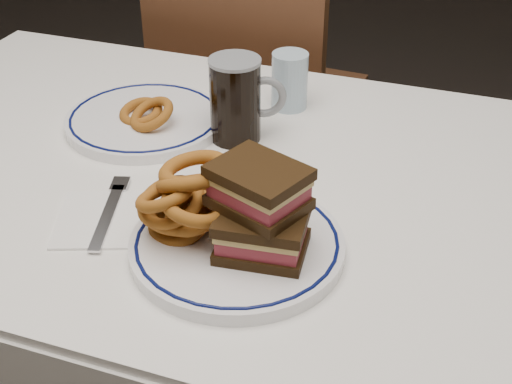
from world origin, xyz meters
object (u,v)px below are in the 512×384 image
(reuben_sandwich, at_px, (261,210))
(far_plate, at_px, (145,120))
(beer_mug, at_px, (237,99))
(main_plate, at_px, (237,245))
(chair_far, at_px, (253,88))

(reuben_sandwich, relative_size, far_plate, 0.51)
(beer_mug, bearing_deg, main_plate, -69.40)
(reuben_sandwich, relative_size, beer_mug, 0.97)
(main_plate, bearing_deg, chair_far, 108.44)
(beer_mug, distance_m, far_plate, 0.19)
(reuben_sandwich, xyz_separation_m, far_plate, (-0.32, 0.30, -0.07))
(main_plate, height_order, reuben_sandwich, reuben_sandwich)
(reuben_sandwich, bearing_deg, main_plate, 173.79)
(beer_mug, xyz_separation_m, far_plate, (-0.18, -0.01, -0.06))
(reuben_sandwich, bearing_deg, far_plate, 137.71)
(chair_far, distance_m, far_plate, 0.65)
(main_plate, height_order, far_plate, same)
(far_plate, bearing_deg, main_plate, -45.20)
(chair_far, distance_m, main_plate, 0.98)
(main_plate, xyz_separation_m, far_plate, (-0.29, 0.29, -0.00))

